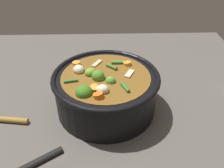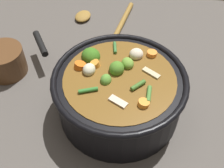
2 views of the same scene
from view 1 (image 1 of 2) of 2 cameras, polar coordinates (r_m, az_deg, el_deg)
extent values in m
plane|color=#514C47|center=(0.75, -1.46, -5.51)|extent=(1.10, 1.10, 0.00)
cylinder|color=black|center=(0.71, -1.53, -2.07)|extent=(0.29, 0.29, 0.11)
torus|color=black|center=(0.68, -1.60, 1.72)|extent=(0.30, 0.30, 0.01)
cylinder|color=brown|center=(0.71, -1.53, -1.76)|extent=(0.25, 0.25, 0.11)
ellipsoid|color=#3C751F|center=(0.62, -6.73, -1.98)|extent=(0.06, 0.06, 0.04)
ellipsoid|color=#4E8428|center=(0.67, -3.41, 1.86)|extent=(0.04, 0.04, 0.03)
ellipsoid|color=#6D9D37|center=(0.69, -5.24, 2.68)|extent=(0.04, 0.04, 0.02)
ellipsoid|color=#5A9736|center=(0.66, -0.47, 0.61)|extent=(0.03, 0.03, 0.03)
cylinder|color=orange|center=(0.73, 3.42, 4.59)|extent=(0.03, 0.03, 0.02)
cylinder|color=orange|center=(0.60, -3.32, -2.93)|extent=(0.04, 0.04, 0.02)
cylinder|color=orange|center=(0.63, -4.30, -1.04)|extent=(0.03, 0.03, 0.02)
cylinder|color=orange|center=(0.74, -8.40, 4.57)|extent=(0.03, 0.03, 0.02)
ellipsoid|color=beige|center=(0.62, -2.37, -1.31)|extent=(0.04, 0.03, 0.03)
ellipsoid|color=beige|center=(0.70, -7.93, 3.35)|extent=(0.04, 0.04, 0.03)
cylinder|color=#42722A|center=(0.71, -0.20, 4.08)|extent=(0.03, 0.03, 0.01)
cylinder|color=#4B8335|center=(0.73, 1.35, 5.09)|extent=(0.04, 0.01, 0.01)
cylinder|color=#337B2E|center=(0.63, 2.90, -0.69)|extent=(0.02, 0.04, 0.01)
cylinder|color=#397337|center=(0.66, -9.73, 0.72)|extent=(0.04, 0.02, 0.01)
cube|color=beige|center=(0.74, -3.65, 4.82)|extent=(0.03, 0.04, 0.01)
cube|color=beige|center=(0.69, 3.95, 2.41)|extent=(0.03, 0.04, 0.01)
cylinder|color=black|center=(0.55, -16.40, -16.83)|extent=(0.09, 0.07, 0.02)
camera|label=2|loc=(0.76, 40.45, 35.15)|focal=45.86mm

